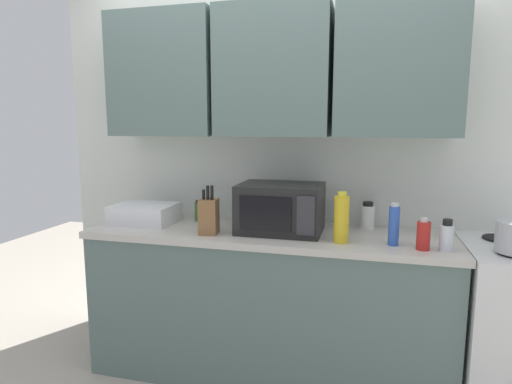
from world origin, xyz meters
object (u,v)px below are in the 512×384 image
bottle_blue_cleaner (394,225)px  bottle_green_oil (199,211)px  bottle_clear_tall (447,237)px  dish_rack (145,214)px  microwave (281,208)px  bottle_yellow_mustard (341,219)px  bottle_red_sauce (423,235)px  knife_block (209,216)px  bottle_white_jar (367,216)px

bottle_blue_cleaner → bottle_green_oil: bearing=166.9°
bottle_clear_tall → bottle_blue_cleaner: bottle_blue_cleaner is taller
dish_rack → bottle_blue_cleaner: bearing=-5.3°
microwave → bottle_yellow_mustard: 0.39m
bottle_clear_tall → bottle_red_sauce: (-0.11, -0.01, 0.00)m
dish_rack → knife_block: (0.49, -0.15, 0.04)m
bottle_red_sauce → bottle_green_oil: size_ratio=1.19×
microwave → bottle_green_oil: 0.59m
bottle_clear_tall → bottle_red_sauce: size_ratio=0.98×
bottle_green_oil → bottle_red_sauce: bearing=-13.8°
bottle_green_oil → bottle_blue_cleaner: bearing=-13.1°
bottle_green_oil → microwave: bearing=-13.8°
microwave → bottle_blue_cleaner: 0.64m
microwave → bottle_yellow_mustard: bearing=-23.1°
dish_rack → bottle_yellow_mustard: 1.25m
bottle_yellow_mustard → bottle_red_sauce: size_ratio=1.66×
bottle_clear_tall → bottle_red_sauce: 0.11m
bottle_clear_tall → bottle_red_sauce: bearing=-175.4°
knife_block → bottle_white_jar: (0.88, 0.35, -0.03)m
bottle_white_jar → bottle_yellow_mustard: bottle_yellow_mustard is taller
dish_rack → bottle_blue_cleaner: (1.50, -0.14, 0.05)m
microwave → dish_rack: bearing=179.9°
dish_rack → bottle_yellow_mustard: (1.24, -0.15, 0.07)m
bottle_clear_tall → knife_block: bearing=178.8°
bottle_white_jar → bottle_blue_cleaner: bearing=-68.6°
knife_block → bottle_green_oil: size_ratio=2.05×
bottle_clear_tall → bottle_white_jar: bottle_white_jar is taller
dish_rack → knife_block: 0.52m
microwave → knife_block: knife_block is taller
bottle_yellow_mustard → knife_block: bearing=-179.9°
knife_block → bottle_red_sauce: (1.15, -0.03, -0.03)m
bottle_white_jar → bottle_green_oil: bottle_white_jar is taller
dish_rack → bottle_red_sauce: bearing=-6.6°
bottle_clear_tall → bottle_white_jar: (-0.38, 0.38, 0.00)m
bottle_red_sauce → knife_block: bearing=178.3°
bottle_clear_tall → bottle_white_jar: 0.54m
microwave → bottle_clear_tall: microwave is taller
microwave → bottle_white_jar: microwave is taller
knife_block → bottle_clear_tall: bearing=-1.2°
bottle_red_sauce → bottle_blue_cleaner: size_ratio=0.74×
microwave → bottle_blue_cleaner: (0.62, -0.14, -0.03)m
bottle_red_sauce → bottle_green_oil: bottle_red_sauce is taller
microwave → dish_rack: 0.88m
bottle_clear_tall → bottle_green_oil: size_ratio=1.17×
knife_block → bottle_white_jar: 0.95m
bottle_green_oil → bottle_white_jar: bearing=3.3°
microwave → bottle_red_sauce: microwave is taller
microwave → bottle_blue_cleaner: microwave is taller
dish_rack → bottle_red_sauce: bottle_red_sauce is taller
dish_rack → bottle_green_oil: bearing=23.9°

